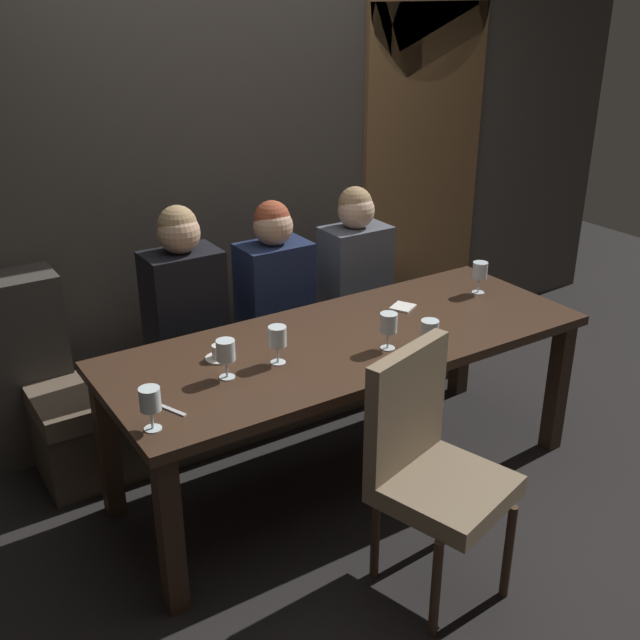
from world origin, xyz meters
TOP-DOWN VIEW (x-y plane):
  - ground at (0.00, 0.00)m, footprint 9.00×9.00m
  - back_wall_tiled at (0.00, 1.22)m, footprint 6.00×0.12m
  - arched_door at (1.35, 1.15)m, footprint 0.90×0.05m
  - dining_table at (0.00, 0.00)m, footprint 2.20×0.84m
  - banquette_bench at (0.00, 0.70)m, footprint 2.50×0.44m
  - chair_near_side at (-0.14, -0.72)m, footprint 0.55×0.55m
  - diner_redhead at (-0.49, 0.68)m, footprint 0.36×0.24m
  - diner_bearded at (0.01, 0.69)m, footprint 0.36×0.24m
  - diner_far_end at (0.53, 0.71)m, footprint 0.36×0.24m
  - wine_glass_near_left at (0.18, -0.33)m, footprint 0.08×0.08m
  - wine_glass_center_back at (-0.63, -0.05)m, footprint 0.08×0.08m
  - wine_glass_end_right at (-1.02, -0.25)m, footprint 0.08×0.08m
  - wine_glass_far_left at (0.08, -0.18)m, footprint 0.08×0.08m
  - wine_glass_end_left at (-0.39, -0.04)m, footprint 0.08×0.08m
  - wine_glass_center_front at (0.87, 0.09)m, footprint 0.08×0.08m
  - espresso_cup at (-0.58, 0.12)m, footprint 0.12×0.12m
  - fork_on_table at (-0.92, -0.15)m, footprint 0.08×0.16m
  - folded_napkin at (0.42, 0.14)m, footprint 0.14×0.14m

SIDE VIEW (x-z plane):
  - ground at x=0.00m, z-range 0.00..0.00m
  - banquette_bench at x=0.00m, z-range 0.00..0.45m
  - chair_near_side at x=-0.14m, z-range 0.07..1.05m
  - dining_table at x=0.00m, z-range 0.28..1.02m
  - fork_on_table at x=-0.92m, z-range 0.74..0.75m
  - folded_napkin at x=0.42m, z-range 0.74..0.75m
  - espresso_cup at x=-0.58m, z-range 0.73..0.80m
  - diner_far_end at x=0.53m, z-range 0.43..1.18m
  - diner_bearded at x=0.01m, z-range 0.43..1.19m
  - diner_redhead at x=-0.49m, z-range 0.43..1.24m
  - wine_glass_end_right at x=-1.02m, z-range 0.77..0.93m
  - wine_glass_near_left at x=0.18m, z-range 0.77..0.93m
  - wine_glass_far_left at x=0.08m, z-range 0.77..0.93m
  - wine_glass_center_back at x=-0.63m, z-range 0.77..0.93m
  - wine_glass_end_left at x=-0.39m, z-range 0.77..0.94m
  - wine_glass_center_front at x=0.87m, z-range 0.77..0.94m
  - arched_door at x=1.35m, z-range 0.09..2.64m
  - back_wall_tiled at x=0.00m, z-range 0.00..3.00m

